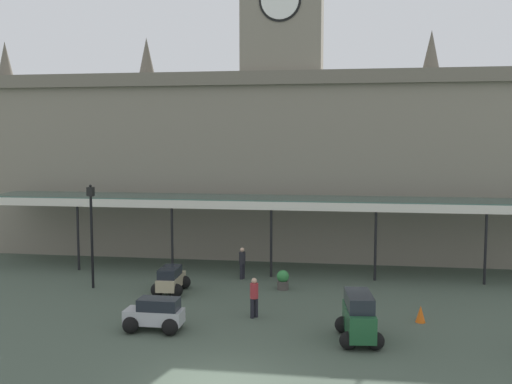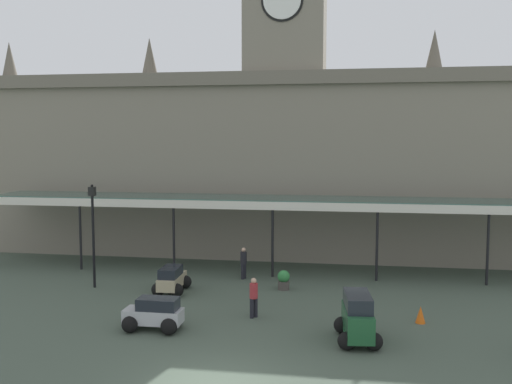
{
  "view_description": "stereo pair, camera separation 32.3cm",
  "coord_description": "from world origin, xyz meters",
  "px_view_note": "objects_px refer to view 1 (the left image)",
  "views": [
    {
      "loc": [
        3.53,
        -15.81,
        7.4
      ],
      "look_at": [
        0.0,
        8.2,
        5.09
      ],
      "focal_mm": 39.73,
      "sensor_mm": 36.0,
      "label": 1
    },
    {
      "loc": [
        3.85,
        -15.76,
        7.4
      ],
      "look_at": [
        0.0,
        8.2,
        5.09
      ],
      "focal_mm": 39.73,
      "sensor_mm": 36.0,
      "label": 2
    }
  ],
  "objects_px": {
    "car_beige_estate": "(171,281)",
    "traffic_cone": "(421,314)",
    "victorian_lamppost": "(91,224)",
    "pedestrian_beside_cars": "(254,296)",
    "planter_near_kerb": "(283,280)",
    "car_green_van": "(359,319)",
    "pedestrian_near_entrance": "(242,262)",
    "car_silver_estate": "(155,316)"
  },
  "relations": [
    {
      "from": "victorian_lamppost",
      "to": "planter_near_kerb",
      "type": "xyz_separation_m",
      "value": [
        9.35,
        1.06,
        -2.7
      ]
    },
    {
      "from": "pedestrian_near_entrance",
      "to": "pedestrian_beside_cars",
      "type": "bearing_deg",
      "value": -75.93
    },
    {
      "from": "car_silver_estate",
      "to": "pedestrian_beside_cars",
      "type": "height_order",
      "value": "pedestrian_beside_cars"
    },
    {
      "from": "car_beige_estate",
      "to": "planter_near_kerb",
      "type": "height_order",
      "value": "car_beige_estate"
    },
    {
      "from": "car_green_van",
      "to": "victorian_lamppost",
      "type": "bearing_deg",
      "value": 156.45
    },
    {
      "from": "pedestrian_near_entrance",
      "to": "traffic_cone",
      "type": "distance_m",
      "value": 10.23
    },
    {
      "from": "car_beige_estate",
      "to": "car_green_van",
      "type": "xyz_separation_m",
      "value": [
        8.71,
        -5.3,
        0.24
      ]
    },
    {
      "from": "car_beige_estate",
      "to": "traffic_cone",
      "type": "distance_m",
      "value": 11.6
    },
    {
      "from": "car_silver_estate",
      "to": "car_green_van",
      "type": "height_order",
      "value": "car_green_van"
    },
    {
      "from": "victorian_lamppost",
      "to": "car_beige_estate",
      "type": "bearing_deg",
      "value": -3.86
    },
    {
      "from": "victorian_lamppost",
      "to": "traffic_cone",
      "type": "relative_size",
      "value": 7.5
    },
    {
      "from": "pedestrian_beside_cars",
      "to": "planter_near_kerb",
      "type": "height_order",
      "value": "pedestrian_beside_cars"
    },
    {
      "from": "car_beige_estate",
      "to": "pedestrian_beside_cars",
      "type": "bearing_deg",
      "value": -35.07
    },
    {
      "from": "traffic_cone",
      "to": "pedestrian_near_entrance",
      "type": "bearing_deg",
      "value": 144.45
    },
    {
      "from": "car_beige_estate",
      "to": "traffic_cone",
      "type": "xyz_separation_m",
      "value": [
        11.26,
        -2.8,
        -0.22
      ]
    },
    {
      "from": "victorian_lamppost",
      "to": "planter_near_kerb",
      "type": "height_order",
      "value": "victorian_lamppost"
    },
    {
      "from": "pedestrian_beside_cars",
      "to": "victorian_lamppost",
      "type": "relative_size",
      "value": 0.32
    },
    {
      "from": "victorian_lamppost",
      "to": "car_silver_estate",
      "type": "bearing_deg",
      "value": -47.72
    },
    {
      "from": "planter_near_kerb",
      "to": "pedestrian_near_entrance",
      "type": "bearing_deg",
      "value": 142.21
    },
    {
      "from": "car_silver_estate",
      "to": "pedestrian_beside_cars",
      "type": "bearing_deg",
      "value": 30.63
    },
    {
      "from": "car_green_van",
      "to": "pedestrian_near_entrance",
      "type": "relative_size",
      "value": 1.49
    },
    {
      "from": "car_green_van",
      "to": "traffic_cone",
      "type": "xyz_separation_m",
      "value": [
        2.54,
        2.5,
        -0.46
      ]
    },
    {
      "from": "car_beige_estate",
      "to": "pedestrian_near_entrance",
      "type": "xyz_separation_m",
      "value": [
        2.94,
        3.14,
        0.34
      ]
    },
    {
      "from": "car_silver_estate",
      "to": "car_green_van",
      "type": "bearing_deg",
      "value": -0.13
    },
    {
      "from": "car_green_van",
      "to": "pedestrian_beside_cars",
      "type": "height_order",
      "value": "car_green_van"
    },
    {
      "from": "car_silver_estate",
      "to": "car_green_van",
      "type": "distance_m",
      "value": 7.74
    },
    {
      "from": "car_beige_estate",
      "to": "victorian_lamppost",
      "type": "xyz_separation_m",
      "value": [
        -4.08,
        0.28,
        2.62
      ]
    },
    {
      "from": "traffic_cone",
      "to": "pedestrian_beside_cars",
      "type": "bearing_deg",
      "value": -176.77
    },
    {
      "from": "car_green_van",
      "to": "pedestrian_near_entrance",
      "type": "xyz_separation_m",
      "value": [
        -5.77,
        8.44,
        0.1
      ]
    },
    {
      "from": "car_green_van",
      "to": "pedestrian_near_entrance",
      "type": "height_order",
      "value": "car_green_van"
    },
    {
      "from": "traffic_cone",
      "to": "car_beige_estate",
      "type": "bearing_deg",
      "value": 166.04
    },
    {
      "from": "car_silver_estate",
      "to": "pedestrian_near_entrance",
      "type": "relative_size",
      "value": 1.35
    },
    {
      "from": "car_silver_estate",
      "to": "planter_near_kerb",
      "type": "height_order",
      "value": "car_silver_estate"
    },
    {
      "from": "pedestrian_beside_cars",
      "to": "traffic_cone",
      "type": "relative_size",
      "value": 2.43
    },
    {
      "from": "traffic_cone",
      "to": "car_silver_estate",
      "type": "bearing_deg",
      "value": -166.42
    },
    {
      "from": "car_beige_estate",
      "to": "victorian_lamppost",
      "type": "bearing_deg",
      "value": 176.14
    },
    {
      "from": "car_green_van",
      "to": "planter_near_kerb",
      "type": "xyz_separation_m",
      "value": [
        -3.44,
        6.64,
        -0.32
      ]
    },
    {
      "from": "car_green_van",
      "to": "traffic_cone",
      "type": "height_order",
      "value": "car_green_van"
    },
    {
      "from": "car_silver_estate",
      "to": "traffic_cone",
      "type": "distance_m",
      "value": 10.58
    },
    {
      "from": "car_beige_estate",
      "to": "traffic_cone",
      "type": "bearing_deg",
      "value": -13.96
    },
    {
      "from": "car_silver_estate",
      "to": "victorian_lamppost",
      "type": "xyz_separation_m",
      "value": [
        -5.05,
        5.56,
        2.62
      ]
    },
    {
      "from": "pedestrian_beside_cars",
      "to": "car_beige_estate",
      "type": "bearing_deg",
      "value": 144.93
    }
  ]
}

